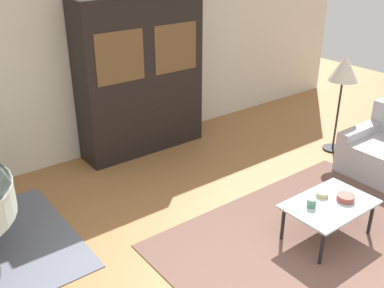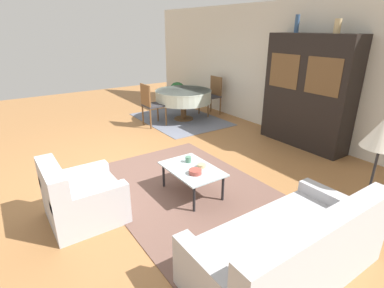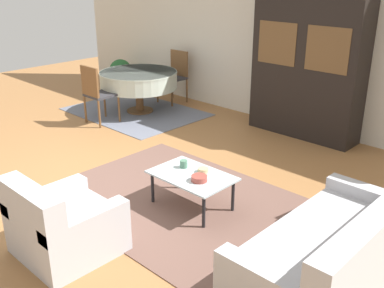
{
  "view_description": "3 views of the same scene",
  "coord_description": "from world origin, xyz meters",
  "px_view_note": "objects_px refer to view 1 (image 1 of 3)",
  "views": [
    {
      "loc": [
        -2.15,
        -1.67,
        2.76
      ],
      "look_at": [
        0.2,
        1.4,
        0.95
      ],
      "focal_mm": 42.0,
      "sensor_mm": 36.0,
      "label": 1
    },
    {
      "loc": [
        4.2,
        -1.63,
        2.2
      ],
      "look_at": [
        1.16,
        0.45,
        0.75
      ],
      "focal_mm": 28.0,
      "sensor_mm": 36.0,
      "label": 2
    },
    {
      "loc": [
        4.19,
        -2.72,
        2.49
      ],
      "look_at": [
        1.16,
        0.45,
        0.75
      ],
      "focal_mm": 42.0,
      "sensor_mm": 36.0,
      "label": 3
    }
  ],
  "objects_px": {
    "display_cabinet": "(141,76)",
    "bowl": "(346,198)",
    "floor_lamp": "(344,71)",
    "bowl_small": "(322,194)",
    "coffee_table": "(329,207)",
    "cup": "(312,203)"
  },
  "relations": [
    {
      "from": "coffee_table",
      "to": "bowl_small",
      "type": "height_order",
      "value": "bowl_small"
    },
    {
      "from": "display_cabinet",
      "to": "floor_lamp",
      "type": "height_order",
      "value": "display_cabinet"
    },
    {
      "from": "bowl",
      "to": "bowl_small",
      "type": "bearing_deg",
      "value": 121.66
    },
    {
      "from": "floor_lamp",
      "to": "cup",
      "type": "relative_size",
      "value": 15.78
    },
    {
      "from": "display_cabinet",
      "to": "bowl_small",
      "type": "distance_m",
      "value": 2.85
    },
    {
      "from": "coffee_table",
      "to": "floor_lamp",
      "type": "height_order",
      "value": "floor_lamp"
    },
    {
      "from": "coffee_table",
      "to": "display_cabinet",
      "type": "bearing_deg",
      "value": 96.82
    },
    {
      "from": "floor_lamp",
      "to": "cup",
      "type": "bearing_deg",
      "value": -149.51
    },
    {
      "from": "coffee_table",
      "to": "bowl_small",
      "type": "relative_size",
      "value": 7.45
    },
    {
      "from": "coffee_table",
      "to": "cup",
      "type": "bearing_deg",
      "value": 160.23
    },
    {
      "from": "bowl",
      "to": "bowl_small",
      "type": "xyz_separation_m",
      "value": [
        -0.12,
        0.19,
        -0.01
      ]
    },
    {
      "from": "display_cabinet",
      "to": "floor_lamp",
      "type": "xyz_separation_m",
      "value": [
        2.09,
        -1.67,
        0.08
      ]
    },
    {
      "from": "floor_lamp",
      "to": "bowl_small",
      "type": "height_order",
      "value": "floor_lamp"
    },
    {
      "from": "display_cabinet",
      "to": "bowl",
      "type": "bearing_deg",
      "value": -80.25
    },
    {
      "from": "coffee_table",
      "to": "floor_lamp",
      "type": "distance_m",
      "value": 2.26
    },
    {
      "from": "display_cabinet",
      "to": "bowl",
      "type": "relative_size",
      "value": 12.22
    },
    {
      "from": "coffee_table",
      "to": "floor_lamp",
      "type": "relative_size",
      "value": 0.66
    },
    {
      "from": "bowl_small",
      "to": "coffee_table",
      "type": "bearing_deg",
      "value": -109.03
    },
    {
      "from": "coffee_table",
      "to": "bowl",
      "type": "height_order",
      "value": "bowl"
    },
    {
      "from": "display_cabinet",
      "to": "cup",
      "type": "xyz_separation_m",
      "value": [
        0.15,
        -2.82,
        -0.61
      ]
    },
    {
      "from": "floor_lamp",
      "to": "bowl",
      "type": "relative_size",
      "value": 7.88
    },
    {
      "from": "display_cabinet",
      "to": "cup",
      "type": "bearing_deg",
      "value": -86.98
    }
  ]
}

